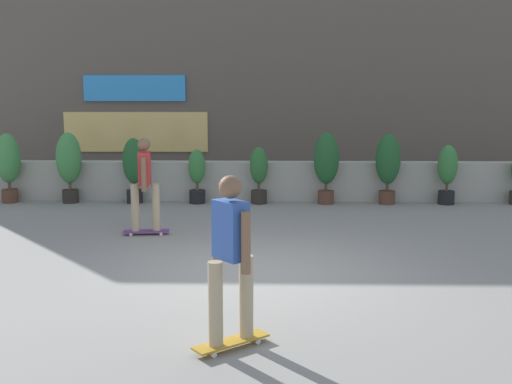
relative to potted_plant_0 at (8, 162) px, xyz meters
The scene contains 13 objects.
ground_plane 8.00m from the potted_plant_0, 44.29° to the right, with size 48.00×48.00×0.00m, color gray.
planter_wall 5.73m from the potted_plant_0, ahead, with size 18.00×0.40×0.90m, color #B2ADA3.
building_backdrop 7.58m from the potted_plant_0, 38.05° to the left, with size 20.00×2.08×6.50m.
potted_plant_0 is the anchor object (origin of this frame).
potted_plant_1 1.39m from the potted_plant_0, ahead, with size 0.56×0.56×1.60m.
potted_plant_2 2.85m from the potted_plant_0, ahead, with size 0.50×0.50×1.47m.
potted_plant_3 4.28m from the potted_plant_0, ahead, with size 0.38×0.38×1.22m.
potted_plant_4 5.67m from the potted_plant_0, ahead, with size 0.41×0.41×1.28m.
potted_plant_5 7.17m from the potted_plant_0, ahead, with size 0.57×0.57×1.61m.
potted_plant_6 8.54m from the potted_plant_0, ahead, with size 0.55×0.55×1.58m.
potted_plant_7 9.87m from the potted_plant_0, ahead, with size 0.43×0.43×1.33m.
skater_far_left 9.81m from the potted_plant_0, 55.63° to the right, with size 0.75×0.65×1.70m.
skater_foreground 4.92m from the potted_plant_0, 40.52° to the right, with size 0.82×0.56×1.70m.
Camera 1 is at (0.22, -8.29, 2.45)m, focal length 43.71 mm.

